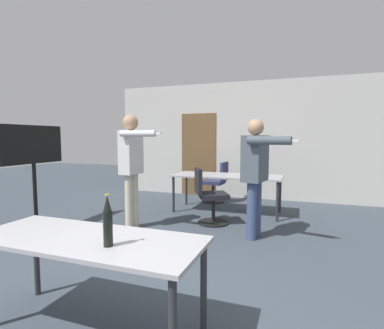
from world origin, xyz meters
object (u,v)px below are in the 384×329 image
(tv_screen, at_px, (34,163))
(person_far_watching, at_px, (256,168))
(office_chair_mid_tucked, at_px, (216,184))
(person_center_tall, at_px, (132,159))
(office_chair_far_right, at_px, (209,198))
(beer_bottle, at_px, (108,222))

(tv_screen, distance_m, person_far_watching, 3.47)
(office_chair_mid_tucked, bearing_deg, person_center_tall, 165.81)
(person_far_watching, relative_size, office_chair_far_right, 1.82)
(person_center_tall, relative_size, beer_bottle, 5.14)
(person_far_watching, bearing_deg, beer_bottle, -1.41)
(person_far_watching, height_order, office_chair_mid_tucked, person_far_watching)
(office_chair_far_right, bearing_deg, person_far_watching, 32.90)
(person_center_tall, height_order, beer_bottle, person_center_tall)
(person_far_watching, distance_m, beer_bottle, 2.73)
(office_chair_mid_tucked, bearing_deg, beer_bottle, -169.82)
(person_center_tall, xyz_separation_m, beer_bottle, (1.32, -2.48, -0.22))
(tv_screen, height_order, office_chair_far_right, tv_screen)
(office_chair_far_right, bearing_deg, person_center_tall, -87.70)
(tv_screen, height_order, person_center_tall, person_center_tall)
(office_chair_far_right, bearing_deg, tv_screen, -93.97)
(person_center_tall, bearing_deg, beer_bottle, 32.15)
(office_chair_mid_tucked, bearing_deg, tv_screen, 145.56)
(person_center_tall, bearing_deg, person_far_watching, 99.53)
(person_far_watching, xyz_separation_m, beer_bottle, (-0.60, -2.66, -0.13))
(tv_screen, height_order, beer_bottle, tv_screen)
(person_far_watching, relative_size, office_chair_mid_tucked, 1.88)
(person_far_watching, bearing_deg, person_center_tall, -73.37)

